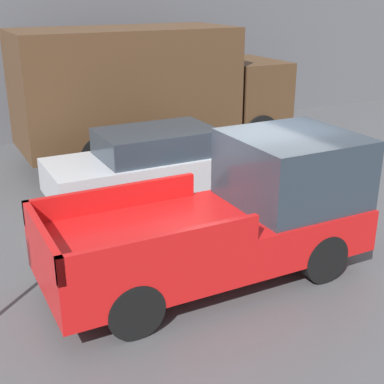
% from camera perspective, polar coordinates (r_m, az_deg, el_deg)
% --- Properties ---
extents(ground_plane, '(60.00, 60.00, 0.00)m').
position_cam_1_polar(ground_plane, '(10.04, 4.92, -5.02)').
color(ground_plane, '#4C4C4F').
extents(building_wall, '(28.00, 0.15, 4.64)m').
position_cam_1_polar(building_wall, '(17.22, -10.88, 13.65)').
color(building_wall, '#56565B').
rests_on(building_wall, ground).
extents(pickup_truck, '(5.14, 2.10, 2.19)m').
position_cam_1_polar(pickup_truck, '(8.55, 4.57, -2.34)').
color(pickup_truck, red).
rests_on(pickup_truck, ground).
extents(car, '(4.45, 1.83, 1.58)m').
position_cam_1_polar(car, '(11.61, -4.23, 2.98)').
color(car, '#B7BABF').
rests_on(car, ground).
extents(delivery_truck, '(7.43, 2.59, 3.46)m').
position_cam_1_polar(delivery_truck, '(14.60, -4.83, 10.93)').
color(delivery_truck, '#4C331E').
rests_on(delivery_truck, ground).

